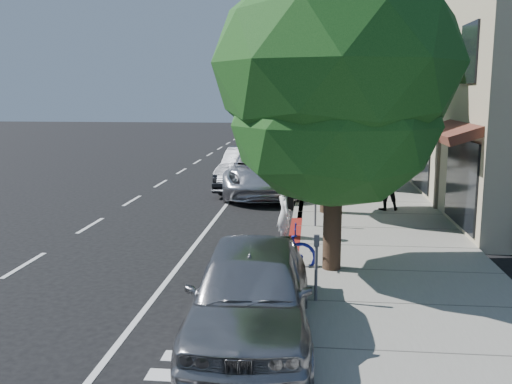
# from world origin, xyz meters

# --- Properties ---
(ground) EXTENTS (120.00, 120.00, 0.00)m
(ground) POSITION_xyz_m (0.00, 0.00, 0.00)
(ground) COLOR black
(ground) RESTS_ON ground
(sidewalk) EXTENTS (4.60, 56.00, 0.15)m
(sidewalk) POSITION_xyz_m (2.30, 8.00, 0.07)
(sidewalk) COLOR gray
(sidewalk) RESTS_ON ground
(curb) EXTENTS (0.30, 56.00, 0.15)m
(curb) POSITION_xyz_m (0.00, 8.00, 0.07)
(curb) COLOR #9E998E
(curb) RESTS_ON ground
(curb_red_segment) EXTENTS (0.32, 4.00, 0.15)m
(curb_red_segment) POSITION_xyz_m (0.00, 1.00, 0.07)
(curb_red_segment) COLOR maroon
(curb_red_segment) RESTS_ON ground
(storefront_building) EXTENTS (10.00, 36.00, 7.00)m
(storefront_building) POSITION_xyz_m (9.60, 18.00, 3.50)
(storefront_building) COLOR #B2AA89
(storefront_building) RESTS_ON ground
(street_tree_0) EXTENTS (5.23, 5.23, 7.44)m
(street_tree_0) POSITION_xyz_m (0.90, -2.00, 4.45)
(street_tree_0) COLOR black
(street_tree_0) RESTS_ON ground
(street_tree_1) EXTENTS (4.62, 4.62, 8.03)m
(street_tree_1) POSITION_xyz_m (0.90, 4.00, 5.02)
(street_tree_1) COLOR black
(street_tree_1) RESTS_ON ground
(street_tree_2) EXTENTS (3.93, 3.93, 7.12)m
(street_tree_2) POSITION_xyz_m (0.90, 10.00, 4.49)
(street_tree_2) COLOR black
(street_tree_2) RESTS_ON ground
(street_tree_3) EXTENTS (4.68, 4.68, 7.25)m
(street_tree_3) POSITION_xyz_m (0.90, 16.00, 4.42)
(street_tree_3) COLOR black
(street_tree_3) RESTS_ON ground
(street_tree_4) EXTENTS (5.25, 5.25, 7.83)m
(street_tree_4) POSITION_xyz_m (0.90, 22.00, 4.74)
(street_tree_4) COLOR black
(street_tree_4) RESTS_ON ground
(street_tree_5) EXTENTS (4.93, 4.93, 6.81)m
(street_tree_5) POSITION_xyz_m (0.90, 28.00, 4.03)
(street_tree_5) COLOR black
(street_tree_5) RESTS_ON ground
(cyclist) EXTENTS (0.55, 0.67, 1.57)m
(cyclist) POSITION_xyz_m (-0.28, 0.68, 0.78)
(cyclist) COLOR white
(cyclist) RESTS_ON ground
(bicycle) EXTENTS (2.02, 0.74, 1.06)m
(bicycle) POSITION_xyz_m (-0.44, -1.85, 0.53)
(bicycle) COLOR navy
(bicycle) RESTS_ON ground
(silver_suv) EXTENTS (3.74, 6.76, 1.79)m
(silver_suv) POSITION_xyz_m (-1.54, 8.00, 0.89)
(silver_suv) COLOR silver
(silver_suv) RESTS_ON ground
(dark_sedan) EXTENTS (2.21, 5.31, 1.71)m
(dark_sedan) POSITION_xyz_m (-2.19, 9.00, 0.85)
(dark_sedan) COLOR black
(dark_sedan) RESTS_ON ground
(white_pickup) EXTENTS (2.95, 5.86, 1.63)m
(white_pickup) POSITION_xyz_m (-0.95, 21.00, 0.82)
(white_pickup) COLOR #B8B8B8
(white_pickup) RESTS_ON ground
(dark_suv_far) EXTENTS (2.13, 4.75, 1.58)m
(dark_suv_far) POSITION_xyz_m (-0.50, 26.24, 0.79)
(dark_suv_far) COLOR black
(dark_suv_far) RESTS_ON ground
(near_car_a) EXTENTS (2.13, 4.86, 1.63)m
(near_car_a) POSITION_xyz_m (-0.50, -5.50, 0.81)
(near_car_a) COLOR #98979C
(near_car_a) RESTS_ON ground
(pedestrian) EXTENTS (0.90, 0.75, 1.67)m
(pedestrian) POSITION_xyz_m (2.86, 4.55, 0.98)
(pedestrian) COLOR black
(pedestrian) RESTS_ON sidewalk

